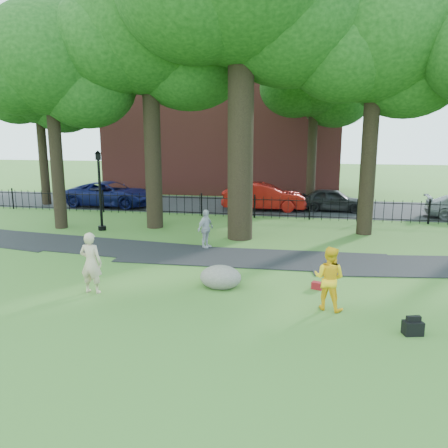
% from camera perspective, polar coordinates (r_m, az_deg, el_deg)
% --- Properties ---
extents(ground, '(120.00, 120.00, 0.00)m').
position_cam_1_polar(ground, '(12.81, -2.97, -9.04)').
color(ground, '#3F6A25').
rests_on(ground, ground).
extents(footpath, '(36.07, 3.85, 0.03)m').
position_cam_1_polar(footpath, '(16.28, 3.82, -4.52)').
color(footpath, black).
rests_on(footpath, ground).
extents(street, '(80.00, 7.00, 0.02)m').
position_cam_1_polar(street, '(28.14, 5.00, 2.33)').
color(street, black).
rests_on(street, ground).
extents(iron_fence, '(44.00, 0.04, 1.20)m').
position_cam_1_polar(iron_fence, '(24.12, 3.98, 2.24)').
color(iron_fence, black).
rests_on(iron_fence, ground).
extents(brick_building, '(18.00, 8.00, 12.00)m').
position_cam_1_polar(brick_building, '(36.32, 0.13, 13.95)').
color(brick_building, maroon).
rests_on(brick_building, ground).
extents(tree_row, '(26.82, 7.96, 12.42)m').
position_cam_1_polar(tree_row, '(20.49, 4.47, 21.81)').
color(tree_row, black).
rests_on(tree_row, ground).
extents(woman, '(0.66, 0.44, 1.80)m').
position_cam_1_polar(woman, '(13.15, -16.98, -4.87)').
color(woman, '#CAAA8B').
rests_on(woman, ground).
extents(man, '(1.00, 0.89, 1.69)m').
position_cam_1_polar(man, '(11.76, 13.56, -6.89)').
color(man, yellow).
rests_on(man, ground).
extents(pedestrian, '(0.72, 1.00, 1.58)m').
position_cam_1_polar(pedestrian, '(17.57, -2.42, -0.65)').
color(pedestrian, '#ACABB0').
rests_on(pedestrian, ground).
extents(boulder, '(1.43, 1.19, 0.73)m').
position_cam_1_polar(boulder, '(13.18, -0.45, -6.74)').
color(boulder, '#615D51').
rests_on(boulder, ground).
extents(lamppost, '(0.38, 0.38, 3.80)m').
position_cam_1_polar(lamppost, '(21.51, -15.88, 4.09)').
color(lamppost, black).
rests_on(lamppost, ground).
extents(backpack, '(0.49, 0.37, 0.32)m').
position_cam_1_polar(backpack, '(11.16, 23.43, -12.35)').
color(backpack, black).
rests_on(backpack, ground).
extents(red_bag, '(0.37, 0.30, 0.22)m').
position_cam_1_polar(red_bag, '(13.38, 12.08, -7.88)').
color(red_bag, maroon).
rests_on(red_bag, ground).
extents(red_sedan, '(5.11, 2.08, 1.65)m').
position_cam_1_polar(red_sedan, '(26.54, 5.24, 3.56)').
color(red_sedan, maroon).
rests_on(red_sedan, ground).
extents(navy_van, '(5.79, 2.93, 1.57)m').
position_cam_1_polar(navy_van, '(28.89, -14.58, 3.81)').
color(navy_van, '#0E1247').
rests_on(navy_van, ground).
extents(grey_car, '(4.09, 1.89, 1.36)m').
position_cam_1_polar(grey_car, '(26.96, 14.05, 3.08)').
color(grey_car, black).
rests_on(grey_car, ground).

